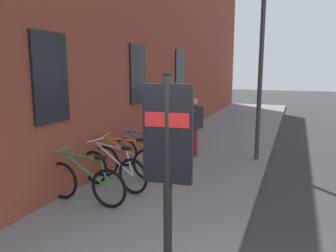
# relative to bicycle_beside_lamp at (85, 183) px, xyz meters

# --- Properties ---
(ground) EXTENTS (60.00, 60.00, 0.00)m
(ground) POSITION_rel_bicycle_beside_lamp_xyz_m (3.95, -3.89, -0.51)
(ground) COLOR #2D2D30
(sidewalk_pavement) EXTENTS (24.00, 3.50, 0.12)m
(sidewalk_pavement) POSITION_rel_bicycle_beside_lamp_xyz_m (5.95, -1.14, -0.45)
(sidewalk_pavement) COLOR slate
(sidewalk_pavement) RESTS_ON ground
(station_facade) EXTENTS (22.00, 0.65, 9.27)m
(station_facade) POSITION_rel_bicycle_beside_lamp_xyz_m (6.95, 0.91, 4.12)
(station_facade) COLOR brown
(station_facade) RESTS_ON ground
(bicycle_beside_lamp) EXTENTS (0.48, 1.77, 0.97)m
(bicycle_beside_lamp) POSITION_rel_bicycle_beside_lamp_xyz_m (0.00, 0.00, 0.00)
(bicycle_beside_lamp) COLOR black
(bicycle_beside_lamp) RESTS_ON sidewalk_pavement
(bicycle_far_end) EXTENTS (0.57, 1.74, 0.97)m
(bicycle_far_end) POSITION_rel_bicycle_beside_lamp_xyz_m (0.84, -0.10, 0.00)
(bicycle_far_end) COLOR black
(bicycle_far_end) RESTS_ON sidewalk_pavement
(bicycle_by_door) EXTENTS (0.48, 1.77, 0.97)m
(bicycle_by_door) POSITION_rel_bicycle_beside_lamp_xyz_m (1.51, -0.04, 0.00)
(bicycle_by_door) COLOR black
(bicycle_by_door) RESTS_ON sidewalk_pavement
(bicycle_nearest_sign) EXTENTS (0.48, 1.77, 0.97)m
(bicycle_nearest_sign) POSITION_rel_bicycle_beside_lamp_xyz_m (2.28, -0.11, 0.00)
(bicycle_nearest_sign) COLOR black
(bicycle_nearest_sign) RESTS_ON sidewalk_pavement
(transit_info_sign) EXTENTS (0.14, 0.56, 2.40)m
(transit_info_sign) POSITION_rel_bicycle_beside_lamp_xyz_m (-1.55, -2.22, 1.21)
(transit_info_sign) COLOR black
(transit_info_sign) RESTS_ON sidewalk_pavement
(pedestrian_by_facade) EXTENTS (0.51, 0.48, 1.63)m
(pedestrian_by_facade) POSITION_rel_bicycle_beside_lamp_xyz_m (3.80, -0.91, 0.61)
(pedestrian_by_facade) COLOR maroon
(pedestrian_by_facade) RESTS_ON sidewalk_pavement
(street_lamp) EXTENTS (0.28, 0.28, 4.93)m
(street_lamp) POSITION_rel_bicycle_beside_lamp_xyz_m (4.20, -2.59, 2.55)
(street_lamp) COLOR #333338
(street_lamp) RESTS_ON sidewalk_pavement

